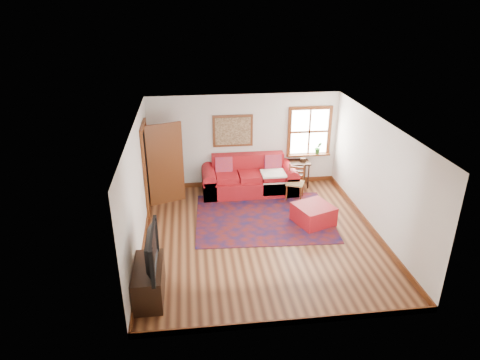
{
  "coord_description": "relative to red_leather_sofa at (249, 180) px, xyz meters",
  "views": [
    {
      "loc": [
        -1.42,
        -7.9,
        4.87
      ],
      "look_at": [
        -0.37,
        0.6,
        1.09
      ],
      "focal_mm": 32.0,
      "sensor_mm": 36.0,
      "label": 1
    }
  ],
  "objects": [
    {
      "name": "red_ottoman",
      "position": [
        1.21,
        -1.85,
        -0.1
      ],
      "size": [
        1.0,
        1.0,
        0.44
      ],
      "primitive_type": "cube",
      "rotation": [
        0.0,
        0.0,
        0.36
      ],
      "color": "#A3151C",
      "rests_on": "ground"
    },
    {
      "name": "doorway",
      "position": [
        -2.29,
        -0.49,
        0.75
      ],
      "size": [
        0.89,
        1.08,
        2.14
      ],
      "color": "black",
      "rests_on": "ground"
    },
    {
      "name": "side_table",
      "position": [
        1.35,
        0.17,
        0.27
      ],
      "size": [
        0.59,
        0.44,
        0.71
      ],
      "color": "black",
      "rests_on": "ground"
    },
    {
      "name": "framed_artwork",
      "position": [
        -0.38,
        0.44,
        1.23
      ],
      "size": [
        1.05,
        0.07,
        0.85
      ],
      "color": "#633015",
      "rests_on": "ground"
    },
    {
      "name": "red_leather_sofa",
      "position": [
        0.0,
        0.0,
        0.0
      ],
      "size": [
        2.45,
        1.01,
        0.96
      ],
      "color": "#A3151C",
      "rests_on": "ground"
    },
    {
      "name": "window",
      "position": [
        1.7,
        0.43,
        1.0
      ],
      "size": [
        1.18,
        0.2,
        1.38
      ],
      "color": "white",
      "rests_on": "ground"
    },
    {
      "name": "room_envelope",
      "position": [
        -0.08,
        -2.26,
        1.33
      ],
      "size": [
        5.04,
        5.54,
        2.52
      ],
      "color": "silver",
      "rests_on": "ground"
    },
    {
      "name": "ground",
      "position": [
        -0.08,
        -2.28,
        -0.32
      ],
      "size": [
        5.5,
        5.5,
        0.0
      ],
      "primitive_type": "plane",
      "color": "#432112",
      "rests_on": "ground"
    },
    {
      "name": "persian_rug",
      "position": [
        0.13,
        -1.48,
        -0.31
      ],
      "size": [
        3.26,
        2.67,
        0.02
      ],
      "primitive_type": "cube",
      "rotation": [
        0.0,
        0.0,
        -0.06
      ],
      "color": "#63150E",
      "rests_on": "ground"
    },
    {
      "name": "television",
      "position": [
        -2.3,
        -4.03,
        0.62
      ],
      "size": [
        0.15,
        1.18,
        0.68
      ],
      "primitive_type": "imported",
      "rotation": [
        0.0,
        0.0,
        1.57
      ],
      "color": "black",
      "rests_on": "media_cabinet"
    },
    {
      "name": "candle_hurricane",
      "position": [
        -2.27,
        -3.65,
        0.37
      ],
      "size": [
        0.12,
        0.12,
        0.18
      ],
      "color": "silver",
      "rests_on": "media_cabinet"
    },
    {
      "name": "media_cabinet",
      "position": [
        -2.32,
        -4.01,
        -0.02
      ],
      "size": [
        0.49,
        1.1,
        0.6
      ],
      "primitive_type": "cube",
      "color": "black",
      "rests_on": "ground"
    },
    {
      "name": "ladder_back_chair",
      "position": [
        1.1,
        -0.55,
        0.16
      ],
      "size": [
        0.54,
        0.53,
        0.89
      ],
      "color": "tan",
      "rests_on": "ground"
    }
  ]
}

